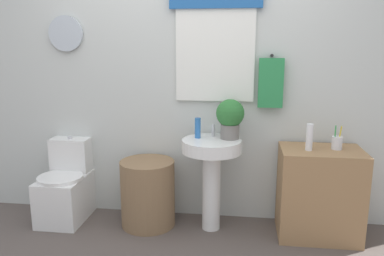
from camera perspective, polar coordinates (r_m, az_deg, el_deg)
The scene contains 10 objects.
back_wall at distance 3.30m, azimuth -0.52°, elevation 8.75°, with size 4.40×0.18×2.60m.
toilet at distance 3.57m, azimuth -18.27°, elevation -8.56°, with size 0.38×0.51×0.71m.
laundry_hamper at distance 3.29m, azimuth -6.61°, elevation -9.64°, with size 0.46×0.46×0.56m, color #846647.
pedestal_sink at distance 3.11m, azimuth 2.94°, elevation -5.34°, with size 0.48×0.48×0.77m.
faucet at distance 3.16m, azimuth 3.17°, elevation -0.37°, with size 0.03×0.03×0.10m, color silver.
wooden_cabinet at distance 3.23m, azimuth 18.44°, elevation -9.18°, with size 0.63×0.44×0.72m, color #9E754C.
soap_bottle at distance 3.10m, azimuth 0.86°, elevation 0.01°, with size 0.05×0.05×0.17m, color #2D6BB7.
potted_plant at distance 3.07m, azimuth 5.71°, elevation 1.70°, with size 0.23×0.23×0.32m.
lotion_bottle at distance 3.04m, azimuth 17.14°, elevation -1.32°, with size 0.05×0.05×0.21m, color white.
toothbrush_cup at distance 3.15m, azimuth 20.83°, elevation -2.06°, with size 0.08×0.08×0.19m.
Camera 1 is at (0.47, -2.11, 1.51)m, focal length 35.71 mm.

